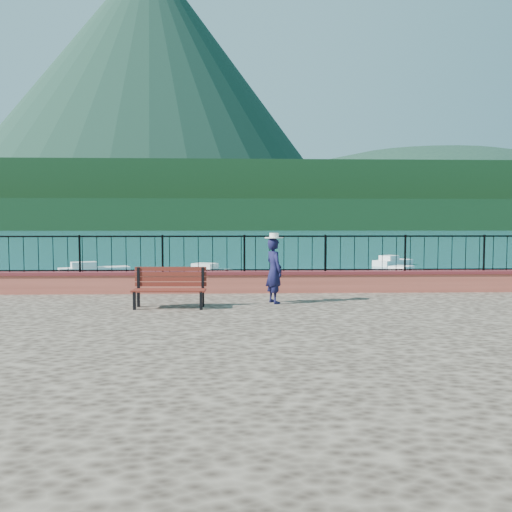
{
  "coord_description": "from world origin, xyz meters",
  "views": [
    {
      "loc": [
        -0.5,
        -9.74,
        3.02
      ],
      "look_at": [
        -0.05,
        2.0,
        2.3
      ],
      "focal_mm": 35.0,
      "sensor_mm": 36.0,
      "label": 1
    }
  ],
  "objects": [
    {
      "name": "ground",
      "position": [
        0.0,
        0.0,
        0.0
      ],
      "size": [
        2000.0,
        2000.0,
        0.0
      ],
      "primitive_type": "plane",
      "color": "#19596B",
      "rests_on": "ground"
    },
    {
      "name": "parapet",
      "position": [
        0.0,
        3.7,
        1.49
      ],
      "size": [
        28.0,
        0.46,
        0.58
      ],
      "primitive_type": "cube",
      "color": "#C55B47",
      "rests_on": "promenade"
    },
    {
      "name": "railing",
      "position": [
        0.0,
        3.7,
        2.25
      ],
      "size": [
        27.0,
        0.05,
        0.95
      ],
      "primitive_type": "cube",
      "color": "black",
      "rests_on": "parapet"
    },
    {
      "name": "dock",
      "position": [
        -2.0,
        12.0,
        0.15
      ],
      "size": [
        2.0,
        16.0,
        0.3
      ],
      "primitive_type": "cube",
      "color": "#2D231C",
      "rests_on": "ground"
    },
    {
      "name": "far_forest",
      "position": [
        0.0,
        300.0,
        9.0
      ],
      "size": [
        900.0,
        60.0,
        18.0
      ],
      "primitive_type": "cube",
      "color": "black",
      "rests_on": "ground"
    },
    {
      "name": "foothills",
      "position": [
        0.0,
        360.0,
        22.0
      ],
      "size": [
        900.0,
        120.0,
        44.0
      ],
      "primitive_type": "cube",
      "color": "black",
      "rests_on": "ground"
    },
    {
      "name": "volcano",
      "position": [
        -120.0,
        700.0,
        190.0
      ],
      "size": [
        560.0,
        560.0,
        380.0
      ],
      "primitive_type": "cone",
      "color": "#142D23",
      "rests_on": "ground"
    },
    {
      "name": "companion_hill",
      "position": [
        220.0,
        560.0,
        0.0
      ],
      "size": [
        448.0,
        384.0,
        180.0
      ],
      "primitive_type": "ellipsoid",
      "color": "#142D23",
      "rests_on": "ground"
    },
    {
      "name": "park_bench",
      "position": [
        -1.99,
        1.24,
        1.47
      ],
      "size": [
        1.61,
        0.58,
        0.89
      ],
      "rotation": [
        0.0,
        0.0,
        -0.03
      ],
      "color": "black",
      "rests_on": "promenade"
    },
    {
      "name": "person",
      "position": [
        0.37,
        1.84,
        1.96
      ],
      "size": [
        0.55,
        0.65,
        1.53
      ],
      "primitive_type": "imported",
      "rotation": [
        0.0,
        0.0,
        1.96
      ],
      "color": "black",
      "rests_on": "promenade"
    },
    {
      "name": "hat",
      "position": [
        0.37,
        1.84,
        2.79
      ],
      "size": [
        0.44,
        0.44,
        0.12
      ],
      "primitive_type": "cylinder",
      "color": "white",
      "rests_on": "person"
    },
    {
      "name": "boat_0",
      "position": [
        -7.81,
        9.68,
        0.4
      ],
      "size": [
        4.48,
        2.7,
        0.8
      ],
      "primitive_type": "cube",
      "rotation": [
        0.0,
        0.0,
        0.35
      ],
      "color": "silver",
      "rests_on": "ground"
    },
    {
      "name": "boat_1",
      "position": [
        3.78,
        9.68,
        0.4
      ],
      "size": [
        4.03,
        3.78,
        0.8
      ],
      "primitive_type": "cube",
      "rotation": [
        0.0,
        0.0,
        -0.72
      ],
      "color": "silver",
      "rests_on": "ground"
    },
    {
      "name": "boat_2",
      "position": [
        8.98,
        17.87,
        0.4
      ],
      "size": [
        3.39,
        3.45,
        0.8
      ],
      "primitive_type": "cube",
      "rotation": [
        0.0,
        0.0,
        0.8
      ],
      "color": "white",
      "rests_on": "ground"
    },
    {
      "name": "boat_3",
      "position": [
        -9.35,
        21.42,
        0.4
      ],
      "size": [
        4.35,
        2.86,
        0.8
      ],
      "primitive_type": "cube",
      "rotation": [
        0.0,
        0.0,
        0.41
      ],
      "color": "silver",
      "rests_on": "ground"
    },
    {
      "name": "boat_4",
      "position": [
        -1.92,
        19.56,
        0.4
      ],
      "size": [
        3.92,
        2.88,
        0.8
      ],
      "primitive_type": "cube",
      "rotation": [
        0.0,
        0.0,
        -0.48
      ],
      "color": "silver",
      "rests_on": "ground"
    },
    {
      "name": "boat_5",
      "position": [
        11.27,
        27.37,
        0.4
      ],
      "size": [
        3.51,
        3.19,
        0.8
      ],
      "primitive_type": "cube",
      "rotation": [
        0.0,
        0.0,
        0.68
      ],
      "color": "silver",
      "rests_on": "ground"
    }
  ]
}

